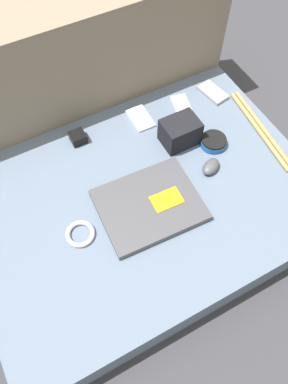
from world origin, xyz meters
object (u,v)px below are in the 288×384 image
object	(u,v)px
speaker_puck	(213,142)
computer_mouse	(211,167)
phone_black	(140,118)
camera_pouch	(180,132)
phone_small	(183,108)
charger_brick	(78,137)
laptop	(149,205)
phone_silver	(213,92)

from	to	relation	value
speaker_puck	computer_mouse	bearing A→B (deg)	-128.66
phone_black	camera_pouch	xyz separation A→B (m)	(0.07, -0.14, 0.04)
phone_small	camera_pouch	distance (m)	0.15
phone_black	speaker_puck	bearing A→B (deg)	-52.08
computer_mouse	phone_black	xyz separation A→B (m)	(-0.10, 0.29, -0.01)
phone_small	charger_brick	distance (m)	0.38
camera_pouch	charger_brick	distance (m)	0.33
laptop	camera_pouch	bearing A→B (deg)	43.04
laptop	camera_pouch	size ratio (longest dim) A/B	2.61
phone_black	laptop	bearing A→B (deg)	-112.81
speaker_puck	phone_black	distance (m)	0.26
speaker_puck	camera_pouch	size ratio (longest dim) A/B	0.73
laptop	speaker_puck	world-z (taller)	speaker_puck
charger_brick	phone_small	bearing A→B (deg)	-6.05
computer_mouse	phone_black	distance (m)	0.31
phone_black	charger_brick	xyz separation A→B (m)	(-0.23, 0.01, 0.01)
charger_brick	camera_pouch	bearing A→B (deg)	-28.21
computer_mouse	phone_black	bearing A→B (deg)	83.61
laptop	charger_brick	world-z (taller)	charger_brick
phone_black	charger_brick	distance (m)	0.23
laptop	camera_pouch	xyz separation A→B (m)	(0.21, 0.17, 0.03)
computer_mouse	speaker_puck	xyz separation A→B (m)	(0.06, 0.08, -0.00)
phone_silver	phone_small	size ratio (longest dim) A/B	0.92
speaker_puck	charger_brick	xyz separation A→B (m)	(-0.38, 0.23, 0.00)
phone_silver	camera_pouch	size ratio (longest dim) A/B	1.00
speaker_puck	charger_brick	world-z (taller)	charger_brick
phone_small	camera_pouch	bearing A→B (deg)	-113.07
phone_silver	phone_small	distance (m)	0.13
laptop	camera_pouch	world-z (taller)	camera_pouch
speaker_puck	phone_black	world-z (taller)	speaker_puck
speaker_puck	phone_silver	bearing A→B (deg)	56.66
computer_mouse	camera_pouch	distance (m)	0.15
speaker_puck	phone_small	xyz separation A→B (m)	(-0.00, 0.18, -0.01)
laptop	computer_mouse	world-z (taller)	computer_mouse
laptop	phone_small	size ratio (longest dim) A/B	2.38
laptop	phone_small	distance (m)	0.41
laptop	speaker_puck	size ratio (longest dim) A/B	3.59
camera_pouch	charger_brick	xyz separation A→B (m)	(-0.29, 0.16, -0.03)
phone_silver	charger_brick	bearing A→B (deg)	166.69
speaker_puck	phone_small	bearing A→B (deg)	91.30
laptop	speaker_puck	bearing A→B (deg)	22.76
computer_mouse	charger_brick	xyz separation A→B (m)	(-0.32, 0.30, 0.00)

